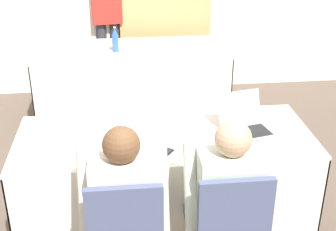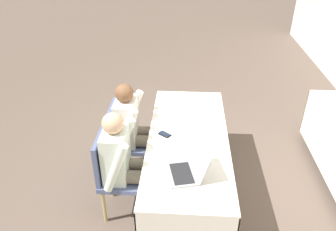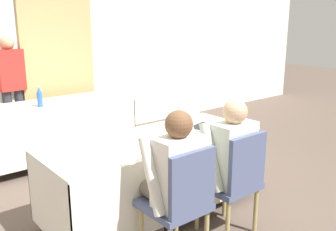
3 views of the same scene
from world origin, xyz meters
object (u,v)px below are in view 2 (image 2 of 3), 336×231
object	(u,v)px
laptop	(187,170)
person_white_shirt	(124,159)
chair_near_right	(115,171)
chair_near_left	(125,137)
person_checkered_shirt	(134,126)
cell_phone	(165,134)

from	to	relation	value
laptop	person_white_shirt	xyz separation A→B (m)	(-0.27, -0.60, -0.13)
laptop	chair_near_right	bearing A→B (deg)	-123.90
chair_near_left	person_checkered_shirt	size ratio (longest dim) A/B	0.78
chair_near_left	cell_phone	bearing A→B (deg)	-119.61
laptop	chair_near_right	size ratio (longest dim) A/B	0.43
laptop	person_checkered_shirt	world-z (taller)	person_checkered_shirt
cell_phone	chair_near_right	bearing A→B (deg)	-18.59
chair_near_left	chair_near_right	bearing A→B (deg)	-180.00
chair_near_left	chair_near_right	world-z (taller)	same
chair_near_left	person_white_shirt	bearing A→B (deg)	-170.00
person_checkered_shirt	person_white_shirt	world-z (taller)	same
chair_near_left	person_white_shirt	size ratio (longest dim) A/B	0.78
cell_phone	person_checkered_shirt	world-z (taller)	person_checkered_shirt
laptop	chair_near_left	world-z (taller)	laptop
chair_near_left	person_white_shirt	xyz separation A→B (m)	(0.59, 0.10, 0.16)
chair_near_left	person_checkered_shirt	world-z (taller)	person_checkered_shirt
person_checkered_shirt	person_white_shirt	size ratio (longest dim) A/B	1.00
person_checkered_shirt	cell_phone	bearing A→B (deg)	-126.14
cell_phone	chair_near_left	world-z (taller)	chair_near_left
laptop	cell_phone	distance (m)	0.64
person_checkered_shirt	chair_near_right	bearing A→B (deg)	170.00
laptop	chair_near_right	distance (m)	0.81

